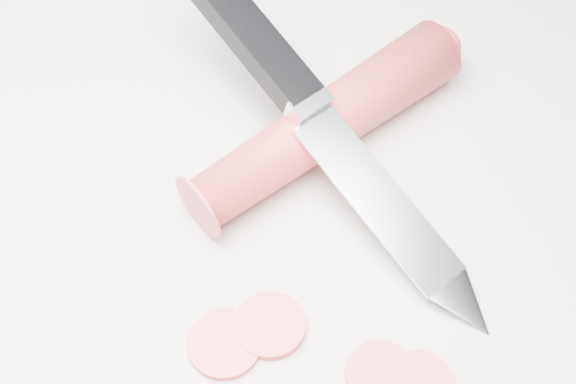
{
  "coord_description": "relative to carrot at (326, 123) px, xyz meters",
  "views": [
    {
      "loc": [
        0.02,
        -0.2,
        0.42
      ],
      "look_at": [
        0.01,
        0.05,
        0.02
      ],
      "focal_mm": 50.0,
      "sensor_mm": 36.0,
      "label": 1
    }
  ],
  "objects": [
    {
      "name": "ground",
      "position": [
        -0.03,
        -0.1,
        -0.02
      ],
      "size": [
        2.4,
        2.4,
        0.0
      ],
      "primitive_type": "plane",
      "color": "beige",
      "rests_on": "ground"
    },
    {
      "name": "carrot",
      "position": [
        0.0,
        0.0,
        0.0
      ],
      "size": [
        0.17,
        0.16,
        0.04
      ],
      "primitive_type": "cylinder",
      "rotation": [
        1.57,
        0.0,
        -0.82
      ],
      "color": "red",
      "rests_on": "ground"
    },
    {
      "name": "carrot_slice_1",
      "position": [
        -0.02,
        -0.13,
        -0.02
      ],
      "size": [
        0.04,
        0.04,
        0.01
      ],
      "primitive_type": "cylinder",
      "color": "#E54E54",
      "rests_on": "ground"
    },
    {
      "name": "carrot_slice_2",
      "position": [
        -0.03,
        -0.13,
        -0.02
      ],
      "size": [
        0.04,
        0.04,
        0.01
      ],
      "primitive_type": "cylinder",
      "color": "#E54E54",
      "rests_on": "ground"
    },
    {
      "name": "carrot_slice_3",
      "position": [
        0.04,
        -0.15,
        -0.02
      ],
      "size": [
        0.04,
        0.04,
        0.01
      ],
      "primitive_type": "cylinder",
      "color": "#E54E54",
      "rests_on": "ground"
    },
    {
      "name": "carrot_slice_4",
      "position": [
        0.06,
        -0.16,
        -0.02
      ],
      "size": [
        0.04,
        0.04,
        0.01
      ],
      "primitive_type": "cylinder",
      "color": "#E54E54",
      "rests_on": "ground"
    },
    {
      "name": "carrot_slice_5",
      "position": [
        -0.05,
        -0.14,
        -0.02
      ],
      "size": [
        0.04,
        0.04,
        0.01
      ],
      "primitive_type": "cylinder",
      "color": "#E54E54",
      "rests_on": "ground"
    },
    {
      "name": "kitchen_knife",
      "position": [
        0.0,
        -0.02,
        0.02
      ],
      "size": [
        0.22,
        0.23,
        0.09
      ],
      "primitive_type": null,
      "color": "silver",
      "rests_on": "ground"
    }
  ]
}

